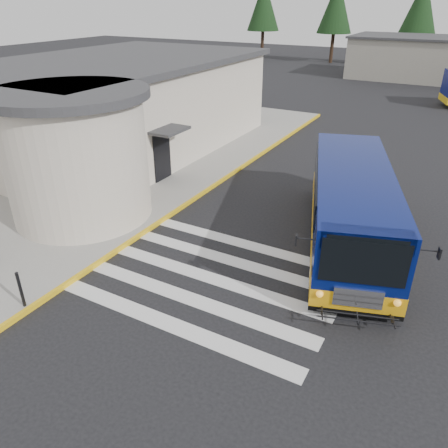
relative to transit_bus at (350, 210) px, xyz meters
The scene contains 7 objects.
ground 4.52m from the transit_bus, 127.60° to the right, with size 140.00×140.00×0.00m, color black.
sidewalk 11.72m from the transit_bus, behind, with size 10.00×34.00×0.15m, color gray.
curb_strip 6.82m from the transit_bus, behind, with size 0.12×34.00×0.16m, color gold.
station_building 13.98m from the transit_bus, 165.54° to the left, with size 12.70×18.70×4.80m.
crosswalk 5.42m from the transit_bus, 126.60° to the right, with size 8.00×5.35×0.01m.
transit_bus is the anchor object (origin of this frame).
bollard 10.62m from the transit_bus, 130.20° to the right, with size 0.09×0.09×1.10m, color black.
Camera 1 is at (5.39, -10.48, 7.81)m, focal length 35.00 mm.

